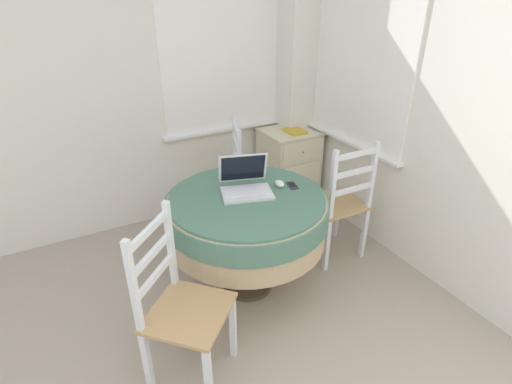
% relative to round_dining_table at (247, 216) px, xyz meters
% --- Properties ---
extents(corner_room_shell, '(4.20, 4.79, 2.55)m').
position_rel_round_dining_table_xyz_m(corner_room_shell, '(0.40, 0.17, 0.69)').
color(corner_room_shell, white).
rests_on(corner_room_shell, ground_plane).
extents(round_dining_table, '(1.08, 1.08, 0.74)m').
position_rel_round_dining_table_xyz_m(round_dining_table, '(0.00, 0.00, 0.00)').
color(round_dining_table, '#4C3D2D').
rests_on(round_dining_table, ground_plane).
extents(laptop, '(0.40, 0.38, 0.23)m').
position_rel_round_dining_table_xyz_m(laptop, '(0.03, 0.08, 0.20)').
color(laptop, silver).
rests_on(laptop, round_dining_table).
extents(computer_mouse, '(0.06, 0.09, 0.04)m').
position_rel_round_dining_table_xyz_m(computer_mouse, '(0.26, 0.02, 0.17)').
color(computer_mouse, white).
rests_on(computer_mouse, round_dining_table).
extents(cell_phone, '(0.07, 0.12, 0.01)m').
position_rel_round_dining_table_xyz_m(cell_phone, '(0.35, -0.01, 0.15)').
color(cell_phone, '#2D2D33').
rests_on(cell_phone, round_dining_table).
extents(dining_chair_near_back_window, '(0.51, 0.52, 0.99)m').
position_rel_round_dining_table_xyz_m(dining_chair_near_back_window, '(0.17, 0.77, -0.12)').
color(dining_chair_near_back_window, tan).
rests_on(dining_chair_near_back_window, ground_plane).
extents(dining_chair_near_right_window, '(0.42, 0.40, 0.99)m').
position_rel_round_dining_table_xyz_m(dining_chair_near_right_window, '(0.79, 0.00, -0.12)').
color(dining_chair_near_right_window, tan).
rests_on(dining_chair_near_right_window, ground_plane).
extents(dining_chair_camera_near, '(0.57, 0.57, 0.99)m').
position_rel_round_dining_table_xyz_m(dining_chair_camera_near, '(-0.64, -0.48, -0.12)').
color(dining_chair_camera_near, tan).
rests_on(dining_chair_camera_near, ground_plane).
extents(corner_cabinet, '(0.50, 0.50, 0.74)m').
position_rel_round_dining_table_xyz_m(corner_cabinet, '(0.96, 0.98, -0.22)').
color(corner_cabinet, beige).
rests_on(corner_cabinet, ground_plane).
extents(book_on_cabinet, '(0.16, 0.20, 0.02)m').
position_rel_round_dining_table_xyz_m(book_on_cabinet, '(0.97, 0.91, 0.16)').
color(book_on_cabinet, gold).
rests_on(book_on_cabinet, corner_cabinet).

